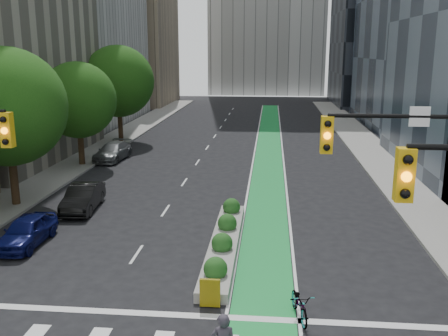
% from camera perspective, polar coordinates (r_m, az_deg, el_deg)
% --- Properties ---
extents(ground, '(160.00, 160.00, 0.00)m').
position_cam_1_polar(ground, '(16.33, -6.82, -18.42)').
color(ground, black).
rests_on(ground, ground).
extents(sidewalk_left, '(3.60, 90.00, 0.15)m').
position_cam_1_polar(sidewalk_left, '(42.19, -15.45, 1.29)').
color(sidewalk_left, gray).
rests_on(sidewalk_left, ground).
extents(sidewalk_right, '(3.60, 90.00, 0.15)m').
position_cam_1_polar(sidewalk_right, '(40.41, 17.66, 0.62)').
color(sidewalk_right, gray).
rests_on(sidewalk_right, ground).
extents(bike_lane_paint, '(2.20, 70.00, 0.01)m').
position_cam_1_polar(bike_lane_paint, '(44.37, 5.13, 2.22)').
color(bike_lane_paint, '#1A933E').
rests_on(bike_lane_paint, ground).
extents(building_tan_far, '(14.00, 16.00, 26.00)m').
position_cam_1_polar(building_tan_far, '(82.95, -11.26, 16.23)').
color(building_tan_far, tan).
rests_on(building_tan_far, ground).
extents(building_dark_end, '(14.00, 18.00, 28.00)m').
position_cam_1_polar(building_dark_end, '(83.44, 17.81, 16.53)').
color(building_dark_end, black).
rests_on(building_dark_end, ground).
extents(tree_mid, '(6.40, 6.40, 8.78)m').
position_cam_1_polar(tree_mid, '(29.34, -23.58, 6.40)').
color(tree_mid, black).
rests_on(tree_mid, ground).
extents(tree_midfar, '(5.60, 5.60, 7.76)m').
position_cam_1_polar(tree_midfar, '(38.41, -16.35, 7.44)').
color(tree_midfar, black).
rests_on(tree_midfar, ground).
extents(tree_far, '(6.60, 6.60, 9.00)m').
position_cam_1_polar(tree_far, '(47.76, -11.99, 9.66)').
color(tree_far, black).
rests_on(tree_far, ground).
extents(median_planter, '(1.20, 10.26, 1.10)m').
position_cam_1_polar(median_planter, '(22.24, 0.04, -8.27)').
color(median_planter, gray).
rests_on(median_planter, ground).
extents(bicycle, '(1.02, 1.99, 1.00)m').
position_cam_1_polar(bicycle, '(17.04, 8.65, -15.10)').
color(bicycle, gray).
rests_on(bicycle, ground).
extents(parked_car_left_near, '(1.57, 3.90, 1.33)m').
position_cam_1_polar(parked_car_left_near, '(24.18, -21.64, -6.71)').
color(parked_car_left_near, '#0C114B').
rests_on(parked_car_left_near, ground).
extents(parked_car_left_mid, '(1.86, 4.38, 1.41)m').
position_cam_1_polar(parked_car_left_mid, '(28.32, -15.82, -3.27)').
color(parked_car_left_mid, black).
rests_on(parked_car_left_mid, ground).
extents(parked_car_left_far, '(2.27, 4.87, 1.38)m').
position_cam_1_polar(parked_car_left_far, '(40.52, -12.60, 1.85)').
color(parked_car_left_far, '#5C6062').
rests_on(parked_car_left_far, ground).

